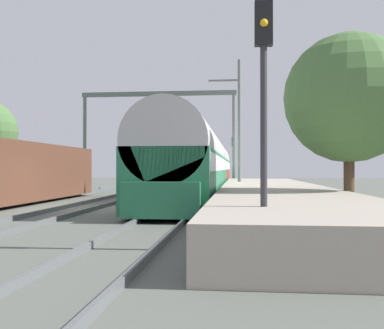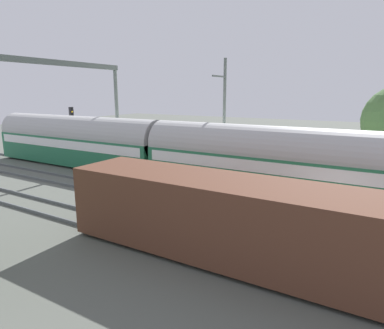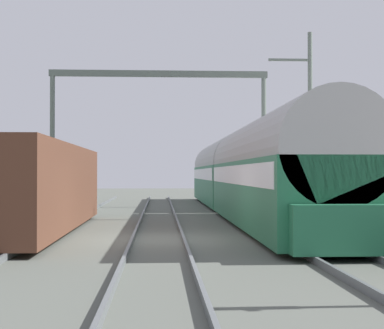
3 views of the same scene
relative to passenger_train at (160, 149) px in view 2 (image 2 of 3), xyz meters
name	(u,v)px [view 2 (image 2 of 3)]	position (x,y,z in m)	size (l,w,h in m)	color
ground	(326,233)	(-4.09, -11.56, -1.97)	(120.00, 120.00, 0.00)	#565A52
track_far_west	(305,276)	(-8.17, -11.56, -1.89)	(1.52, 60.00, 0.16)	#585D5F
track_west	(326,231)	(-4.09, -11.56, -1.89)	(1.52, 60.00, 0.16)	#585D5F
track_east	(339,204)	(0.00, -11.56, -1.89)	(1.52, 60.00, 0.16)	#585D5F
platform	(314,177)	(3.82, -9.56, -1.52)	(4.40, 28.00, 0.90)	#A39989
passenger_train	(160,149)	(0.00, 0.00, 0.00)	(2.93, 32.85, 3.82)	#236B47
freight_car	(238,221)	(-8.17, -9.21, -0.50)	(2.80, 13.00, 2.70)	#563323
person_crossing	(125,154)	(1.46, 4.45, -0.94)	(0.41, 0.47, 1.73)	#373737
railway_signal_far	(72,125)	(1.92, 10.93, 0.96)	(0.36, 0.30, 4.54)	#2D2D33
catenary_gantry	(50,95)	(-4.09, 5.62, 3.66)	(12.57, 0.28, 7.86)	slate
catenary_pole_east_mid	(224,117)	(2.35, -3.70, 2.18)	(1.90, 0.20, 8.00)	slate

